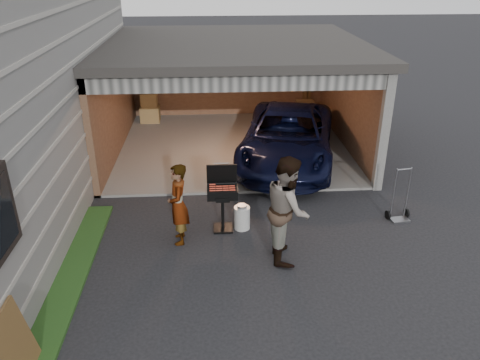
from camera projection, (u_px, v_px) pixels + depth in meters
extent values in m
plane|color=black|center=(207.00, 296.00, 7.37)|extent=(80.00, 80.00, 0.00)
cube|color=#193814|center=(41.00, 350.00, 6.32)|extent=(0.50, 8.00, 0.06)
cube|color=#605E59|center=(233.00, 145.00, 13.26)|extent=(6.50, 6.00, 0.06)
cube|color=#503425|center=(228.00, 75.00, 15.33)|extent=(6.50, 0.15, 2.70)
cube|color=#503425|center=(348.00, 97.00, 12.88)|extent=(0.15, 6.00, 2.70)
cube|color=#503425|center=(115.00, 102.00, 12.50)|extent=(0.15, 6.00, 2.70)
cube|color=#2D2B28|center=(233.00, 45.00, 12.07)|extent=(6.80, 6.30, 0.20)
cube|color=#474744|center=(240.00, 83.00, 9.56)|extent=(6.50, 0.16, 0.36)
cube|color=beige|center=(236.00, 65.00, 10.61)|extent=(6.00, 2.40, 0.06)
cube|color=#474744|center=(384.00, 134.00, 10.22)|extent=(0.20, 0.18, 2.70)
cube|color=brown|center=(150.00, 114.00, 14.97)|extent=(0.60, 0.50, 0.50)
cube|color=brown|center=(149.00, 99.00, 14.77)|extent=(0.50, 0.45, 0.45)
cube|color=brown|center=(305.00, 110.00, 15.15)|extent=(0.55, 0.50, 0.60)
cube|color=brown|center=(309.00, 80.00, 15.35)|extent=(0.24, 0.43, 2.20)
imported|color=black|center=(288.00, 139.00, 11.89)|extent=(3.25, 5.17, 1.33)
imported|color=#9CA9C5|center=(178.00, 204.00, 8.48)|extent=(0.42, 0.60, 1.56)
imported|color=#412719|center=(288.00, 209.00, 7.97)|extent=(0.75, 0.95, 1.91)
cube|color=black|center=(223.00, 228.00, 9.18)|extent=(0.37, 0.37, 0.04)
cylinder|color=black|center=(223.00, 212.00, 9.02)|extent=(0.06, 0.06, 0.74)
cube|color=black|center=(222.00, 192.00, 8.84)|extent=(0.58, 0.40, 0.18)
cube|color=#59595B|center=(222.00, 189.00, 8.81)|extent=(0.53, 0.35, 0.01)
cube|color=black|center=(222.00, 174.00, 8.95)|extent=(0.58, 0.10, 0.40)
cylinder|color=silver|center=(242.00, 218.00, 9.13)|extent=(0.35, 0.35, 0.46)
cube|color=brown|center=(13.00, 352.00, 5.66)|extent=(0.25, 0.91, 1.00)
cube|color=slate|center=(400.00, 220.00, 9.47)|extent=(0.39, 0.28, 0.04)
cylinder|color=black|center=(388.00, 215.00, 9.51)|extent=(0.07, 0.19, 0.19)
cylinder|color=black|center=(406.00, 213.00, 9.59)|extent=(0.07, 0.19, 0.19)
cylinder|color=slate|center=(393.00, 194.00, 9.32)|extent=(0.03, 0.03, 1.09)
cylinder|color=slate|center=(408.00, 192.00, 9.37)|extent=(0.03, 0.03, 1.09)
cylinder|color=slate|center=(404.00, 169.00, 9.12)|extent=(0.31, 0.07, 0.03)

